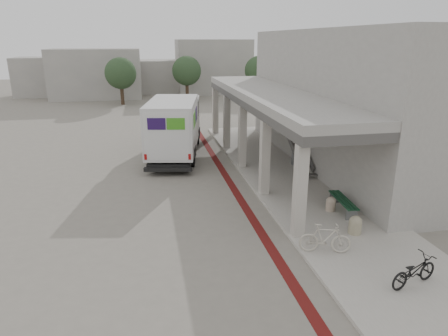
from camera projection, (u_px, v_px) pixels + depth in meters
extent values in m
plane|color=slate|center=(218.00, 203.00, 16.59)|extent=(120.00, 120.00, 0.00)
cube|color=#571211|center=(232.00, 185.00, 18.64)|extent=(0.35, 40.00, 0.01)
cube|color=#A09B90|center=(309.00, 195.00, 17.32)|extent=(4.40, 28.00, 0.12)
cube|color=gray|center=(339.00, 99.00, 21.08)|extent=(4.30, 17.00, 7.00)
cube|color=#4B4947|center=(271.00, 101.00, 20.39)|extent=(3.40, 16.90, 0.35)
cube|color=gray|center=(272.00, 94.00, 20.28)|extent=(3.40, 16.90, 0.35)
cube|color=gray|center=(97.00, 73.00, 45.99)|extent=(10.00, 6.00, 5.50)
cube|color=gray|center=(157.00, 76.00, 51.25)|extent=(8.00, 6.00, 4.00)
cube|color=gray|center=(213.00, 66.00, 50.30)|extent=(9.00, 6.00, 6.50)
cube|color=gray|center=(48.00, 77.00, 47.83)|extent=(7.00, 5.00, 4.50)
cylinder|color=#38281C|center=(122.00, 93.00, 41.43)|extent=(0.36, 0.36, 2.40)
sphere|color=#223720|center=(121.00, 73.00, 40.81)|extent=(3.20, 3.20, 3.20)
cylinder|color=#38281C|center=(187.00, 89.00, 44.59)|extent=(0.36, 0.36, 2.40)
sphere|color=#223720|center=(187.00, 71.00, 43.98)|extent=(3.20, 3.20, 3.20)
cylinder|color=#38281C|center=(259.00, 89.00, 45.15)|extent=(0.36, 0.36, 2.40)
sphere|color=#223720|center=(259.00, 70.00, 44.53)|extent=(3.20, 3.20, 3.20)
cube|color=black|center=(176.00, 149.00, 23.31)|extent=(3.48, 7.51, 0.31)
cube|color=silver|center=(173.00, 125.00, 21.94)|extent=(3.44, 5.74, 2.69)
cube|color=silver|center=(179.00, 116.00, 25.38)|extent=(2.80, 2.39, 2.38)
cube|color=silver|center=(181.00, 126.00, 26.68)|extent=(2.35, 1.03, 0.83)
cube|color=black|center=(180.00, 105.00, 25.99)|extent=(2.33, 0.92, 1.08)
cube|color=black|center=(168.00, 169.00, 19.79)|extent=(2.38, 0.70, 0.19)
cube|color=#240F47|center=(152.00, 114.00, 22.47)|extent=(0.29, 1.43, 0.78)
cube|color=#3D911F|center=(147.00, 120.00, 21.00)|extent=(0.29, 1.43, 0.78)
cube|color=#240F47|center=(156.00, 124.00, 19.16)|extent=(0.87, 0.19, 0.57)
cube|color=#3D911F|center=(176.00, 124.00, 19.16)|extent=(0.87, 0.19, 0.57)
cylinder|color=black|center=(163.00, 137.00, 25.84)|extent=(0.46, 0.97, 0.93)
cylinder|color=black|center=(197.00, 137.00, 25.86)|extent=(0.46, 0.97, 0.93)
cylinder|color=black|center=(151.00, 158.00, 21.32)|extent=(0.46, 0.97, 0.93)
cylinder|color=black|center=(192.00, 158.00, 21.34)|extent=(0.46, 0.97, 0.93)
cube|color=slate|center=(352.00, 214.00, 14.76)|extent=(0.43, 0.12, 0.42)
cube|color=slate|center=(335.00, 197.00, 16.34)|extent=(0.43, 0.12, 0.42)
cube|color=#133B23|center=(339.00, 200.00, 15.47)|extent=(0.29, 2.01, 0.05)
cube|color=#133B23|center=(343.00, 200.00, 15.48)|extent=(0.29, 2.01, 0.05)
cube|color=#133B23|center=(347.00, 200.00, 15.50)|extent=(0.29, 2.01, 0.05)
cylinder|color=gray|center=(355.00, 228.00, 13.72)|extent=(0.44, 0.44, 0.44)
sphere|color=gray|center=(356.00, 222.00, 13.65)|extent=(0.44, 0.44, 0.44)
cylinder|color=tan|center=(331.00, 206.00, 15.59)|extent=(0.37, 0.37, 0.37)
sphere|color=tan|center=(331.00, 201.00, 15.53)|extent=(0.37, 0.37, 0.37)
cube|color=slate|center=(298.00, 156.00, 21.00)|extent=(0.48, 0.64, 1.05)
imported|color=black|center=(414.00, 271.00, 10.77)|extent=(1.73, 1.00, 0.86)
imported|color=#BCB5A5|center=(325.00, 238.00, 12.42)|extent=(1.68, 0.91, 0.97)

